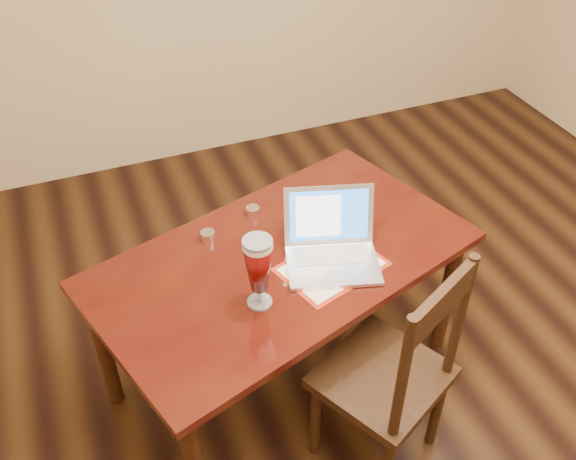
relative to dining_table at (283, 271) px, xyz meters
name	(u,v)px	position (x,y,z in m)	size (l,w,h in m)	color
ground	(429,416)	(0.51, -0.47, -0.64)	(5.00, 5.00, 0.00)	black
room_shell	(520,29)	(0.51, -0.47, 1.12)	(4.51, 5.01, 2.71)	tan
dining_table	(283,271)	(0.00, 0.00, 0.00)	(1.71, 1.28, 1.02)	#441409
dining_chair	(391,376)	(0.22, -0.54, -0.15)	(0.59, 0.58, 1.06)	#311C0D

